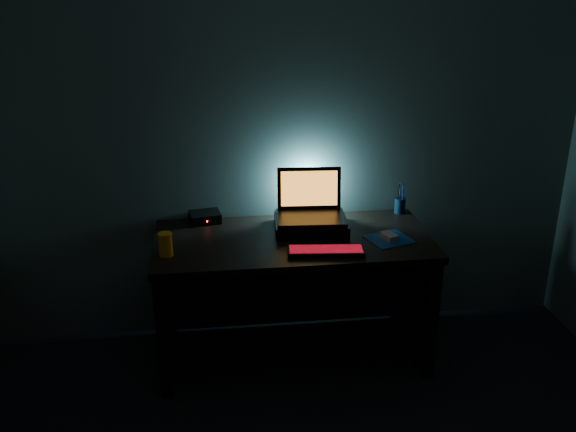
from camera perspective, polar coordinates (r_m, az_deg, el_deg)
The scene contains 10 objects.
room at distance 1.83m, azimuth 7.23°, elevation -7.75°, with size 3.50×4.00×2.50m.
desk at distance 3.63m, azimuth 0.34°, elevation -5.36°, with size 1.50×0.70×0.75m.
riser at distance 3.58m, azimuth 2.04°, elevation -0.73°, with size 0.40×0.30×0.06m, color black.
laptop at distance 3.59m, azimuth 1.98°, elevation 0.91°, with size 0.40×0.31×0.26m.
keyboard at distance 3.30m, azimuth 3.39°, elevation -3.11°, with size 0.40×0.16×0.02m.
mousepad at distance 3.50m, azimuth 8.98°, elevation -2.05°, with size 0.22×0.20×0.00m, color navy.
mouse at distance 3.49m, azimuth 8.99°, elevation -1.79°, with size 0.06×0.10×0.03m, color gray.
pen_cup at distance 3.87m, azimuth 9.92°, elevation 0.93°, with size 0.06×0.06×0.09m, color black.
juice_glass at distance 3.31m, azimuth -10.83°, elevation -2.49°, with size 0.07×0.07×0.12m, color #FF980D.
router at distance 3.71m, azimuth -7.38°, elevation -0.10°, with size 0.19×0.16×0.06m.
Camera 1 is at (-0.42, -1.54, 2.14)m, focal length 40.00 mm.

